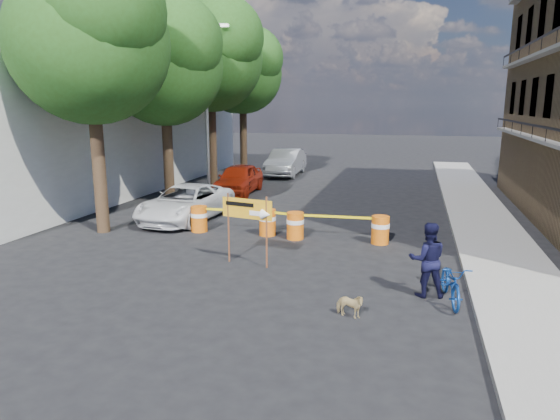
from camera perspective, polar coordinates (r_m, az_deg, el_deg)
The scene contains 19 objects.
ground at distance 13.96m, azimuth -0.58°, elevation -6.33°, with size 120.00×120.00×0.00m, color black.
sidewalk_east at distance 19.43m, azimuth 22.42°, elevation -1.74°, with size 2.40×40.00×0.15m, color gray.
white_building at distance 28.19m, azimuth -21.22°, elevation 8.42°, with size 8.00×22.00×6.00m, color silver.
tree_near at distance 18.11m, azimuth -20.77°, elevation 17.52°, with size 5.46×5.20×9.15m.
tree_mid_a at distance 22.34m, azimuth -12.98°, elevation 15.90°, with size 5.25×5.00×8.68m.
tree_mid_b at distance 26.91m, azimuth -7.86°, elevation 16.90°, with size 5.67×5.40×9.62m.
tree_far at distance 31.54m, azimuth -4.20°, elevation 15.35°, with size 5.04×4.80×8.84m.
streetlamp at distance 24.20m, azimuth -8.26°, elevation 11.90°, with size 1.25×0.18×8.00m.
barrel_far_left at distance 17.68m, azimuth -9.23°, elevation -0.95°, with size 0.58×0.58×0.90m.
barrel_mid_left at distance 16.95m, azimuth -1.43°, elevation -1.36°, with size 0.58×0.58×0.90m.
barrel_mid_right at distance 16.49m, azimuth 1.76°, elevation -1.74°, with size 0.58×0.58×0.90m.
barrel_far_right at distance 16.26m, azimuth 11.39°, elevation -2.18°, with size 0.58×0.58×0.90m.
detour_sign at distance 13.55m, azimuth -3.04°, elevation -0.52°, with size 1.52×0.48×1.98m.
pedestrian at distance 12.05m, azimuth 16.51°, elevation -5.46°, with size 0.86×0.67×1.76m, color black.
bicycle at distance 11.84m, azimuth 19.12°, elevation -5.89°, with size 0.62×0.94×1.79m, color #124096.
dog at distance 10.73m, azimuth 7.94°, elevation -10.75°, with size 0.29×0.64×0.54m, color tan.
suv_white at distance 19.48m, azimuth -10.72°, elevation 0.81°, with size 2.22×4.81×1.34m, color silver.
sedan_red at distance 24.92m, azimuth -4.76°, elevation 3.57°, with size 1.73×4.31×1.47m, color #A7240D.
sedan_silver at distance 31.20m, azimuth 0.67°, elevation 5.48°, with size 1.72×4.94×1.63m, color #AEAFB5.
Camera 1 is at (3.58, -12.75, 4.42)m, focal length 32.00 mm.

